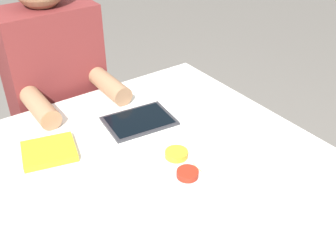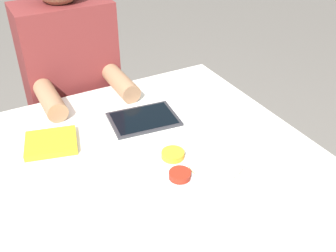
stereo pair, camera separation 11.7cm
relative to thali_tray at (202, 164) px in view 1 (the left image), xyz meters
name	(u,v)px [view 1 (the left image)]	position (x,y,z in m)	size (l,w,h in m)	color
thali_tray	(202,164)	(0.00, 0.00, 0.00)	(0.30, 0.30, 0.03)	#B7BABF
red_notebook	(49,152)	(-0.33, 0.30, 0.00)	(0.18, 0.17, 0.02)	silver
tablet_device	(139,121)	(-0.02, 0.30, 0.00)	(0.24, 0.18, 0.01)	#28282D
person_diner	(62,117)	(-0.14, 0.72, -0.16)	(0.35, 0.42, 1.19)	black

